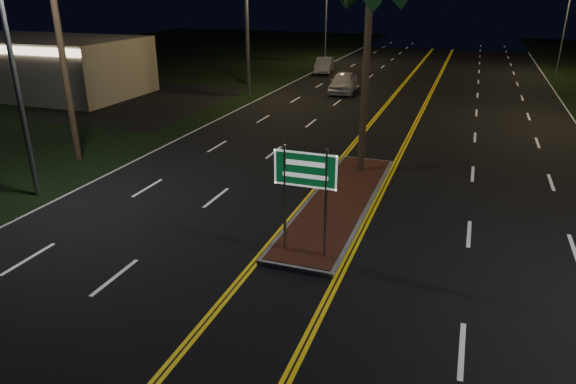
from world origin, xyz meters
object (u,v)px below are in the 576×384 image
at_px(car_near, 344,80).
at_px(median_island, 340,202).
at_px(highway_sign, 305,180).
at_px(streetlight_left_mid, 252,14).
at_px(streetlight_left_near, 17,40).
at_px(commercial_building, 38,66).
at_px(car_far, 324,64).
at_px(streetlight_right_far, 564,8).
at_px(streetlight_left_far, 330,5).

bearing_deg(car_near, median_island, -81.40).
height_order(median_island, highway_sign, highway_sign).
bearing_deg(streetlight_left_mid, streetlight_left_near, -90.00).
xyz_separation_m(commercial_building, car_far, (17.02, 16.56, -1.23)).
bearing_deg(car_far, commercial_building, -144.79).
height_order(streetlight_right_far, car_far, streetlight_right_far).
bearing_deg(streetlight_left_far, streetlight_right_far, -5.38).
xyz_separation_m(commercial_building, streetlight_left_near, (15.39, -15.99, 3.65)).
bearing_deg(streetlight_left_near, streetlight_left_far, 90.00).
height_order(streetlight_left_far, car_far, streetlight_left_far).
bearing_deg(streetlight_left_mid, commercial_building, -165.39).
height_order(highway_sign, streetlight_right_far, streetlight_right_far).
height_order(streetlight_left_mid, car_near, streetlight_left_mid).
distance_m(streetlight_left_far, car_near, 17.83).
bearing_deg(streetlight_right_far, median_island, -106.87).
relative_size(streetlight_left_far, car_near, 1.70).
xyz_separation_m(highway_sign, commercial_building, (-26.00, 17.19, -0.40)).
height_order(streetlight_left_far, car_near, streetlight_left_far).
xyz_separation_m(streetlight_left_mid, car_far, (1.63, 12.55, -4.88)).
distance_m(streetlight_left_near, streetlight_left_mid, 20.00).
bearing_deg(commercial_building, highway_sign, -33.48).
xyz_separation_m(commercial_building, streetlight_left_mid, (15.39, 4.01, 3.65)).
height_order(median_island, streetlight_right_far, streetlight_right_far).
distance_m(streetlight_left_mid, car_near, 8.27).
relative_size(commercial_building, streetlight_left_mid, 1.67).
relative_size(median_island, streetlight_right_far, 1.14).
bearing_deg(commercial_building, car_near, 20.32).
distance_m(commercial_building, streetlight_left_near, 22.49).
xyz_separation_m(median_island, streetlight_left_mid, (-10.61, 17.00, 5.57)).
height_order(commercial_building, car_far, commercial_building).
bearing_deg(streetlight_left_near, car_near, 76.73).
height_order(median_island, streetlight_left_mid, streetlight_left_mid).
distance_m(median_island, streetlight_left_far, 38.89).
bearing_deg(streetlight_left_mid, streetlight_left_far, 90.00).
xyz_separation_m(commercial_building, streetlight_left_far, (15.39, 24.01, 3.65)).
distance_m(commercial_building, streetlight_left_far, 28.75).
distance_m(streetlight_right_far, car_near, 21.66).
relative_size(median_island, commercial_building, 0.68).
height_order(median_island, commercial_building, commercial_building).
distance_m(streetlight_right_far, car_far, 20.92).
distance_m(median_island, streetlight_left_near, 12.36).
bearing_deg(streetlight_left_near, commercial_building, 133.90).
relative_size(commercial_building, streetlight_left_near, 1.67).
bearing_deg(streetlight_left_far, highway_sign, -75.56).
bearing_deg(median_island, car_far, 106.91).
xyz_separation_m(streetlight_left_far, car_near, (5.61, -16.23, -4.78)).
relative_size(highway_sign, streetlight_right_far, 0.36).
bearing_deg(streetlight_left_mid, median_island, -58.02).
height_order(streetlight_left_near, car_near, streetlight_left_near).
height_order(car_near, car_far, car_near).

